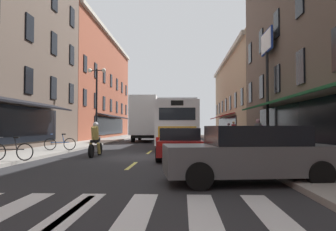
{
  "coord_description": "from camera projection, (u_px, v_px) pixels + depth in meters",
  "views": [
    {
      "loc": [
        1.87,
        -15.6,
        1.42
      ],
      "look_at": [
        0.82,
        7.91,
        2.23
      ],
      "focal_mm": 35.46,
      "sensor_mm": 36.0,
      "label": 1
    }
  ],
  "objects": [
    {
      "name": "ground_plane",
      "position": [
        143.0,
        158.0,
        15.6
      ],
      "size": [
        34.8,
        80.0,
        0.1
      ],
      "primitive_type": "cube",
      "color": "#28282B"
    },
    {
      "name": "motorcycle_rider",
      "position": [
        96.0,
        142.0,
        15.88
      ],
      "size": [
        0.62,
        2.07,
        1.66
      ],
      "color": "black",
      "rests_on": "ground"
    },
    {
      "name": "box_truck",
      "position": [
        147.0,
        119.0,
        32.53
      ],
      "size": [
        2.51,
        7.99,
        4.24
      ],
      "color": "white",
      "rests_on": "ground"
    },
    {
      "name": "pedestrian_near",
      "position": [
        258.0,
        134.0,
        17.98
      ],
      "size": [
        0.53,
        0.43,
        1.71
      ],
      "rotation": [
        0.0,
        0.0,
        1.99
      ],
      "color": "#66387F",
      "rests_on": "sidewalk_right"
    },
    {
      "name": "crosswalk_near",
      "position": [
        73.0,
        210.0,
        5.62
      ],
      "size": [
        7.1,
        2.8,
        0.01
      ],
      "color": "silver",
      "rests_on": "ground"
    },
    {
      "name": "billboard_sign",
      "position": [
        267.0,
        61.0,
        20.33
      ],
      "size": [
        0.4,
        2.42,
        7.2
      ],
      "color": "black",
      "rests_on": "sidewalk_right"
    },
    {
      "name": "sidewalk_left",
      "position": [
        21.0,
        155.0,
        15.87
      ],
      "size": [
        3.0,
        80.0,
        0.14
      ],
      "primitive_type": "cube",
      "color": "gray",
      "rests_on": "ground"
    },
    {
      "name": "sedan_near",
      "position": [
        250.0,
        154.0,
        8.37
      ],
      "size": [
        4.44,
        2.34,
        1.45
      ],
      "color": "#515154",
      "rests_on": "ground"
    },
    {
      "name": "sedan_mid",
      "position": [
        155.0,
        133.0,
        44.03
      ],
      "size": [
        1.97,
        4.31,
        1.28
      ],
      "color": "#515154",
      "rests_on": "ground"
    },
    {
      "name": "bicycle_mid",
      "position": [
        60.0,
        144.0,
        18.31
      ],
      "size": [
        1.7,
        0.48,
        0.91
      ],
      "color": "black",
      "rests_on": "sidewalk_left"
    },
    {
      "name": "transit_bus",
      "position": [
        178.0,
        124.0,
        24.73
      ],
      "size": [
        2.66,
        12.27,
        3.13
      ],
      "color": "white",
      "rests_on": "ground"
    },
    {
      "name": "sidewalk_right",
      "position": [
        270.0,
        156.0,
        15.35
      ],
      "size": [
        3.0,
        80.0,
        0.14
      ],
      "primitive_type": "cube",
      "color": "gray",
      "rests_on": "ground"
    },
    {
      "name": "street_lamp_twin",
      "position": [
        97.0,
        102.0,
        25.56
      ],
      "size": [
        1.42,
        0.32,
        5.82
      ],
      "color": "black",
      "rests_on": "sidewalk_left"
    },
    {
      "name": "pedestrian_mid",
      "position": [
        234.0,
        131.0,
        28.47
      ],
      "size": [
        0.36,
        0.36,
        1.76
      ],
      "rotation": [
        0.0,
        0.0,
        5.71
      ],
      "color": "black",
      "rests_on": "sidewalk_right"
    },
    {
      "name": "bicycle_near",
      "position": [
        11.0,
        151.0,
        12.57
      ],
      "size": [
        1.71,
        0.48,
        0.91
      ],
      "color": "black",
      "rests_on": "sidewalk_left"
    },
    {
      "name": "sedan_far",
      "position": [
        180.0,
        143.0,
        14.61
      ],
      "size": [
        1.94,
        4.27,
        1.37
      ],
      "color": "maroon",
      "rests_on": "ground"
    },
    {
      "name": "pedestrian_rear",
      "position": [
        229.0,
        133.0,
        24.98
      ],
      "size": [
        0.36,
        0.36,
        1.59
      ],
      "rotation": [
        0.0,
        0.0,
        3.69
      ],
      "color": "#33663F",
      "rests_on": "sidewalk_right"
    },
    {
      "name": "lane_centre_dashes",
      "position": [
        142.0,
        157.0,
        15.36
      ],
      "size": [
        0.14,
        73.9,
        0.01
      ],
      "color": "#DBCC4C",
      "rests_on": "ground"
    }
  ]
}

